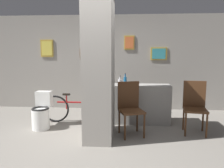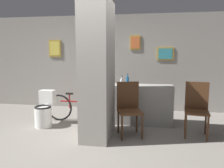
# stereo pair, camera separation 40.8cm
# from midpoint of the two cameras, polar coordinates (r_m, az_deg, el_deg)

# --- Properties ---
(ground_plane) EXTENTS (14.00, 14.00, 0.00)m
(ground_plane) POSITION_cam_midpoint_polar(r_m,az_deg,el_deg) (3.87, -4.31, -15.80)
(ground_plane) COLOR slate
(wall_back) EXTENTS (8.00, 0.09, 2.60)m
(wall_back) POSITION_cam_midpoint_polar(r_m,az_deg,el_deg) (6.13, 1.39, 5.61)
(wall_back) COLOR gray
(wall_back) RESTS_ON ground_plane
(pillar_center) EXTENTS (0.53, 0.93, 2.60)m
(pillar_center) POSITION_cam_midpoint_polar(r_m,az_deg,el_deg) (3.97, -0.86, 4.26)
(pillar_center) COLOR gray
(pillar_center) RESTS_ON ground_plane
(counter_shelf) EXTENTS (1.39, 0.44, 0.87)m
(counter_shelf) POSITION_cam_midpoint_polar(r_m,az_deg,el_deg) (4.94, 9.86, -5.29)
(counter_shelf) COLOR gray
(counter_shelf) RESTS_ON ground_plane
(toilet) EXTENTS (0.36, 0.52, 0.75)m
(toilet) POSITION_cam_midpoint_polar(r_m,az_deg,el_deg) (4.90, -14.99, -6.88)
(toilet) COLOR white
(toilet) RESTS_ON ground_plane
(chair_near_pillar) EXTENTS (0.54, 0.54, 1.02)m
(chair_near_pillar) POSITION_cam_midpoint_polar(r_m,az_deg,el_deg) (4.20, 7.24, -5.84)
(chair_near_pillar) COLOR #4C2D19
(chair_near_pillar) RESTS_ON ground_plane
(chair_by_doorway) EXTENTS (0.49, 0.49, 1.02)m
(chair_by_doorway) POSITION_cam_midpoint_polar(r_m,az_deg,el_deg) (4.53, 23.69, -5.46)
(chair_by_doorway) COLOR #4C2D19
(chair_by_doorway) RESTS_ON ground_plane
(bicycle) EXTENTS (1.65, 0.42, 0.67)m
(bicycle) POSITION_cam_midpoint_polar(r_m,az_deg,el_deg) (5.04, -5.92, -6.22)
(bicycle) COLOR black
(bicycle) RESTS_ON ground_plane
(bottle_tall) EXTENTS (0.07, 0.07, 0.25)m
(bottle_tall) POSITION_cam_midpoint_polar(r_m,az_deg,el_deg) (4.94, 6.45, 0.98)
(bottle_tall) COLOR #19598C
(bottle_tall) RESTS_ON counter_shelf
(bottle_short) EXTENTS (0.08, 0.08, 0.21)m
(bottle_short) POSITION_cam_midpoint_polar(r_m,az_deg,el_deg) (4.82, 5.01, 0.63)
(bottle_short) COLOR silver
(bottle_short) RESTS_ON counter_shelf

